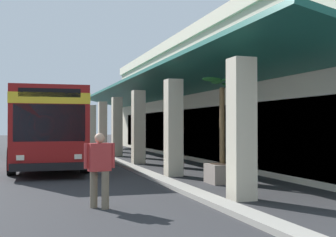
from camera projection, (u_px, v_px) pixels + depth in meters
ground at (173, 160)px, 22.29m from camera, size 120.00×120.00×0.00m
curb_strip at (111, 159)px, 22.13m from camera, size 36.61×0.50×0.12m
plaza_building at (275, 98)px, 25.13m from camera, size 30.81×15.25×6.74m
transit_bus at (48, 123)px, 19.23m from camera, size 11.29×3.07×3.34m
pedestrian at (100, 166)px, 9.24m from camera, size 0.38×0.66×1.60m
potted_palm at (222, 160)px, 13.24m from camera, size 1.55×1.74×3.24m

